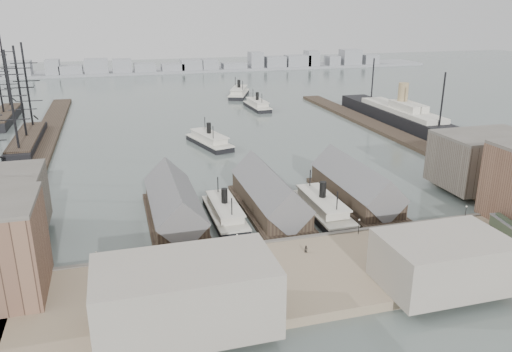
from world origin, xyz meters
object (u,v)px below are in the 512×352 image
object	(u,v)px
horse_cart_right	(394,251)
ocean_steamer	(401,116)
ferry_docked_west	(225,212)
horse_cart_center	(270,269)
tram	(506,228)
horse_cart_left	(132,275)

from	to	relation	value
horse_cart_right	ocean_steamer	bearing A→B (deg)	-57.29
ferry_docked_west	horse_cart_right	distance (m)	45.22
ferry_docked_west	horse_cart_right	bearing A→B (deg)	-47.41
horse_cart_center	ocean_steamer	bearing A→B (deg)	-15.53
tram	horse_cart_left	size ratio (longest dim) A/B	2.19
tram	horse_cart_center	world-z (taller)	tram
ferry_docked_west	horse_cart_center	world-z (taller)	ferry_docked_west
horse_cart_left	horse_cart_center	world-z (taller)	horse_cart_left
ocean_steamer	horse_cart_center	bearing A→B (deg)	-130.88
ocean_steamer	horse_cart_center	size ratio (longest dim) A/B	20.57
ferry_docked_west	horse_cart_center	size ratio (longest dim) A/B	5.31
horse_cart_right	tram	bearing A→B (deg)	-112.53
horse_cart_left	horse_cart_center	bearing A→B (deg)	-98.07
tram	ocean_steamer	bearing A→B (deg)	78.61
tram	horse_cart_center	bearing A→B (deg)	-169.57
horse_cart_center	horse_cart_right	distance (m)	28.61
horse_cart_center	horse_cart_left	bearing A→B (deg)	104.38
tram	horse_cart_center	xyz separation A→B (m)	(-59.44, -1.53, -1.03)
ferry_docked_west	tram	bearing A→B (deg)	-27.39
horse_cart_left	horse_cart_center	distance (m)	27.72
tram	horse_cart_left	xyz separation A→B (m)	(-86.65, 3.74, -0.99)
ferry_docked_west	ocean_steamer	distance (m)	135.53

